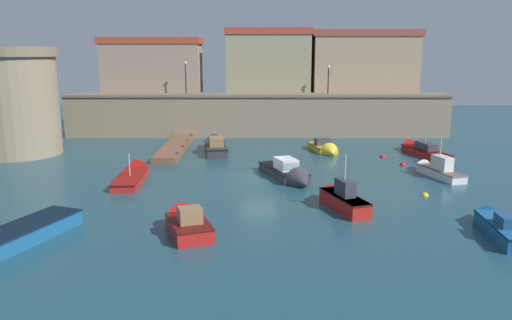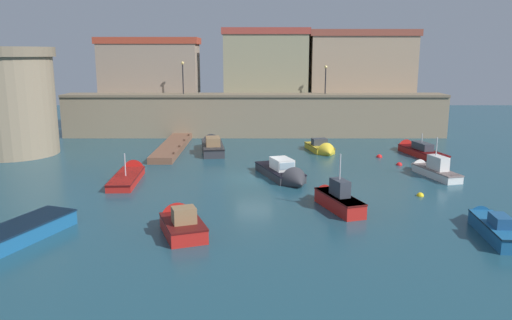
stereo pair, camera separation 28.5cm
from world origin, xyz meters
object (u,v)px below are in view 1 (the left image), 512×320
Objects in this scene: fortress_tower at (11,101)px; quay_lamp_1 at (326,75)px; mooring_buoy_1 at (381,157)px; moored_boat_4 at (213,145)px; moored_boat_9 at (338,198)px; moored_boat_0 at (495,224)px; moored_boat_3 at (288,174)px; moored_boat_7 at (184,222)px; mooring_buoy_0 at (423,196)px; moored_boat_5 at (433,169)px; quay_lamp_0 at (184,72)px; moored_boat_6 at (132,174)px; mooring_buoy_2 at (401,165)px; moored_boat_8 at (324,149)px; moored_boat_1 at (417,150)px; moored_boat_2 at (6,240)px.

fortress_tower reaches higher than quay_lamp_1.
mooring_buoy_1 is at bearing -73.98° from quay_lamp_1.
moored_boat_4 is at bearing -143.86° from quay_lamp_1.
moored_boat_9 is at bearing -31.12° from fortress_tower.
moored_boat_4 is at bearing 7.95° from moored_boat_9.
moored_boat_3 reaches higher than moored_boat_0.
mooring_buoy_0 is (13.81, 6.21, -0.46)m from moored_boat_7.
moored_boat_5 is at bearing -70.87° from mooring_buoy_1.
moored_boat_9 is at bearing -64.37° from quay_lamp_0.
mooring_buoy_1 reaches higher than mooring_buoy_0.
moored_boat_6 is 20.50m from mooring_buoy_2.
moored_boat_5 is at bearing 27.44° from moored_boat_8.
moored_boat_7 is at bearing 173.01° from moored_boat_4.
mooring_buoy_2 is (20.08, 4.10, -0.28)m from moored_boat_6.
quay_lamp_0 reaches higher than moored_boat_7.
mooring_buoy_0 is at bearing -86.34° from moored_boat_9.
mooring_buoy_1 reaches higher than mooring_buoy_2.
moored_boat_0 is (19.03, -29.28, -6.23)m from quay_lamp_0.
moored_boat_1 is at bearing 73.93° from moored_boat_8.
mooring_buoy_1 is at bearing 4.40° from moored_boat_5.
mooring_buoy_1 is (31.29, -1.32, -4.61)m from fortress_tower.
quay_lamp_1 is at bearing 105.85° from mooring_buoy_2.
mooring_buoy_2 is (14.94, 14.87, -0.46)m from moored_boat_7.
mooring_buoy_1 is (4.54, -2.09, -0.33)m from moored_boat_8.
fortress_tower is 3.12× the size of quay_lamp_1.
moored_boat_7 is at bearing -135.14° from mooring_buoy_2.
mooring_buoy_2 is at bearing 5.64° from moored_boat_0.
quay_lamp_0 is 14.78m from quay_lamp_1.
moored_boat_9 reaches higher than moored_boat_8.
quay_lamp_0 is at bearing -12.09° from moored_boat_7.
moored_boat_2 is 29.66m from mooring_buoy_1.
quay_lamp_0 reaches higher than mooring_buoy_0.
moored_boat_3 reaches higher than mooring_buoy_1.
quay_lamp_0 is at bearing -172.06° from moored_boat_3.
moored_boat_6 is at bearing -69.18° from moored_boat_8.
moored_boat_3 is 11.68m from moored_boat_7.
moored_boat_4 reaches higher than moored_boat_3.
quay_lamp_1 reaches higher than moored_boat_9.
moored_boat_0 is 1.28× the size of moored_boat_7.
moored_boat_5 is at bearing 78.84° from moored_boat_3.
moored_boat_7 reaches higher than mooring_buoy_2.
fortress_tower reaches higher than moored_boat_1.
quay_lamp_1 is 0.56× the size of moored_boat_9.
mooring_buoy_2 is at bearing 7.90° from moored_boat_5.
mooring_buoy_2 is at bearing -7.75° from fortress_tower.
mooring_buoy_0 is (-1.36, 6.45, -0.43)m from moored_boat_0.
quay_lamp_0 is at bearing 142.99° from mooring_buoy_2.
moored_boat_7 is 8.88× the size of mooring_buoy_1.
moored_boat_3 is 15.08× the size of mooring_buoy_0.
quay_lamp_0 reaches higher than moored_boat_1.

